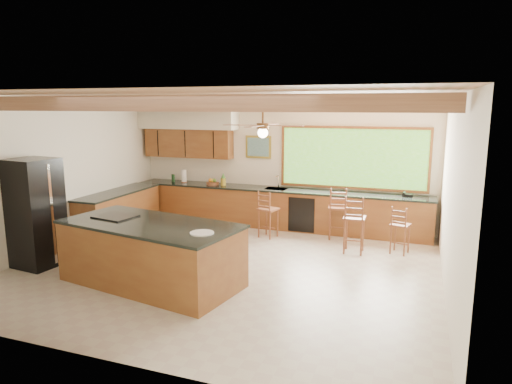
% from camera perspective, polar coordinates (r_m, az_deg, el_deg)
% --- Properties ---
extents(ground, '(7.20, 7.20, 0.00)m').
position_cam_1_polar(ground, '(8.25, -3.67, -9.32)').
color(ground, '#BCB29C').
rests_on(ground, ground).
extents(room_shell, '(7.27, 6.54, 3.02)m').
position_cam_1_polar(room_shell, '(8.44, -3.13, 6.56)').
color(room_shell, beige).
rests_on(room_shell, ground).
extents(counter_run, '(7.12, 3.10, 1.24)m').
position_cam_1_polar(counter_run, '(10.66, -2.33, -2.07)').
color(counter_run, brown).
rests_on(counter_run, ground).
extents(island, '(3.09, 1.84, 1.03)m').
position_cam_1_polar(island, '(7.55, -12.98, -7.45)').
color(island, brown).
rests_on(island, ground).
extents(refrigerator, '(0.82, 0.80, 1.93)m').
position_cam_1_polar(refrigerator, '(8.96, -25.86, -2.36)').
color(refrigerator, black).
rests_on(refrigerator, ground).
extents(bar_stool_a, '(0.46, 0.46, 1.04)m').
position_cam_1_polar(bar_stool_a, '(9.82, 1.44, -2.28)').
color(bar_stool_a, brown).
rests_on(bar_stool_a, ground).
extents(bar_stool_b, '(0.42, 0.42, 1.14)m').
position_cam_1_polar(bar_stool_b, '(8.97, 12.16, -3.37)').
color(bar_stool_b, brown).
rests_on(bar_stool_b, ground).
extents(bar_stool_c, '(0.47, 0.47, 1.13)m').
position_cam_1_polar(bar_stool_c, '(9.86, 10.14, -2.07)').
color(bar_stool_c, brown).
rests_on(bar_stool_c, ground).
extents(bar_stool_d, '(0.41, 0.41, 0.95)m').
position_cam_1_polar(bar_stool_d, '(9.18, 17.61, -4.07)').
color(bar_stool_d, brown).
rests_on(bar_stool_d, ground).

